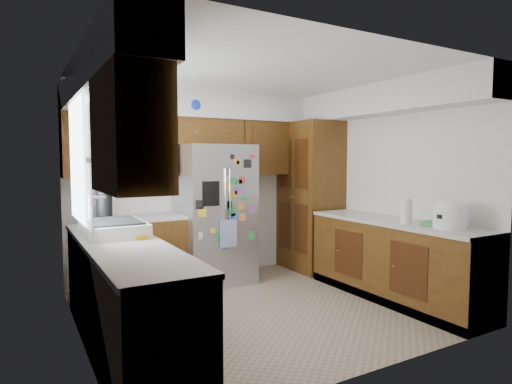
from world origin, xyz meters
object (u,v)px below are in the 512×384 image
Objects in this scene: pantry at (310,196)px; rice_cooker at (450,214)px; fridge at (215,214)px; paper_towel at (406,211)px.

pantry is 6.38× the size of rice_cooker.
rice_cooker is (1.50, -2.37, 0.17)m from fridge.
rice_cooker is at bearing -74.70° from paper_towel.
fridge is at bearing 125.54° from paper_towel.
fridge is (-1.50, 0.05, -0.17)m from pantry.
fridge is 2.81m from rice_cooker.
fridge reaches higher than rice_cooker.
pantry is 1.51m from fridge.
pantry is 1.88m from paper_towel.
paper_towel is at bearing 105.30° from rice_cooker.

